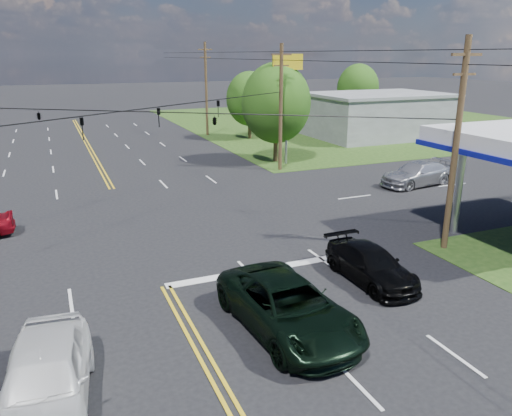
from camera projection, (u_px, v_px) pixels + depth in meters
name	position (u px, v px, depth m)	size (l,w,h in m)	color
ground	(132.00, 225.00, 26.57)	(280.00, 280.00, 0.00)	black
grass_ne	(354.00, 121.00, 67.68)	(46.00, 48.00, 0.03)	#1E3D13
stop_bar	(281.00, 267.00, 21.36)	(10.00, 0.50, 0.02)	silver
retail_ne	(377.00, 116.00, 54.61)	(14.00, 10.00, 4.40)	slate
pole_se	(456.00, 144.00, 21.98)	(1.60, 0.28, 9.50)	#422E1C
pole_ne	(281.00, 107.00, 37.84)	(1.60, 0.28, 9.50)	#422E1C
pole_right_far	(206.00, 88.00, 54.52)	(1.60, 0.28, 10.00)	#422E1C
span_wire_signals	(123.00, 111.00, 24.80)	(26.00, 18.00, 1.13)	black
power_lines	(125.00, 57.00, 22.27)	(26.04, 100.00, 0.64)	black
tree_right_a	(276.00, 103.00, 40.87)	(5.70, 5.70, 8.18)	#422E1C
tree_right_b	(250.00, 99.00, 52.56)	(4.94, 4.94, 7.09)	#422E1C
tree_far_r	(358.00, 88.00, 64.21)	(5.32, 5.32, 7.63)	#422E1C
pickup_dkgreen	(288.00, 306.00, 16.23)	(2.83, 6.14, 1.71)	black
suv_black	(371.00, 265.00, 19.87)	(1.93, 4.74, 1.38)	black
pickup_white	(45.00, 378.00, 12.51)	(2.18, 5.42, 1.85)	silver
sedan_far	(417.00, 174.00, 34.48)	(2.27, 5.59, 1.62)	#A6A7AB
polesign_ne	(287.00, 78.00, 39.40)	(2.40, 0.76, 8.74)	#A5A5AA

